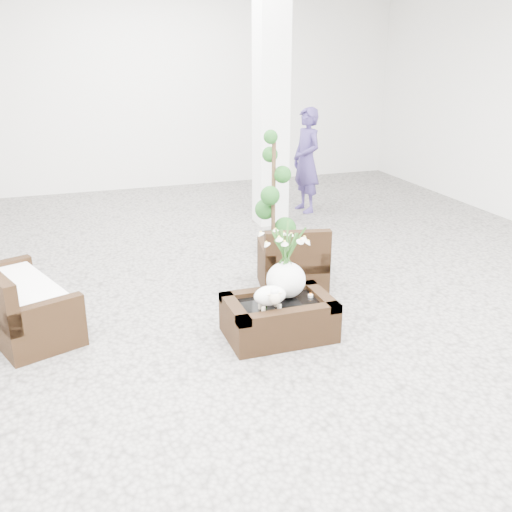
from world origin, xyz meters
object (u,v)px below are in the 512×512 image
object	(u,v)px
coffee_table	(279,319)
loveseat	(21,294)
topiary	(273,194)
armchair	(292,256)

from	to	relation	value
coffee_table	loveseat	distance (m)	2.25
coffee_table	topiary	distance (m)	2.24
armchair	loveseat	bearing A→B (deg)	14.29
armchair	loveseat	distance (m)	2.60
coffee_table	armchair	size ratio (longest dim) A/B	1.30
coffee_table	topiary	bearing A→B (deg)	70.88
coffee_table	armchair	bearing A→B (deg)	61.80
armchair	coffee_table	bearing A→B (deg)	73.48
coffee_table	armchair	distance (m)	1.11
armchair	topiary	bearing A→B (deg)	-88.42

